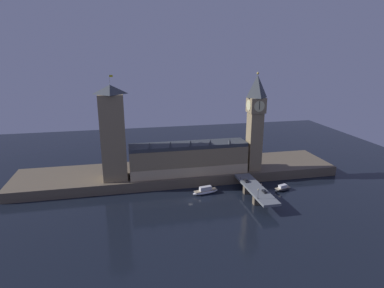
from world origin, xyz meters
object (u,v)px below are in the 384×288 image
(car_northbound_lead, at_px, (246,181))
(boat_upstream, at_px, (205,191))
(clock_tower, at_px, (255,120))
(boat_downstream, at_px, (283,188))
(pedestrian_far_rail, at_px, (240,178))
(car_southbound_lead, at_px, (264,191))
(street_lamp_near, at_px, (258,192))
(pedestrian_mid_walk, at_px, (262,185))
(victoria_tower, at_px, (113,133))

(car_northbound_lead, xyz_separation_m, boat_upstream, (-25.54, 2.59, -5.92))
(clock_tower, relative_size, boat_upstream, 3.83)
(boat_downstream, bearing_deg, pedestrian_far_rail, 165.17)
(car_southbound_lead, bearing_deg, street_lamp_near, -134.73)
(car_northbound_lead, bearing_deg, pedestrian_far_rail, 118.64)
(pedestrian_mid_walk, relative_size, boat_upstream, 0.10)
(victoria_tower, bearing_deg, pedestrian_far_rail, -14.43)
(victoria_tower, xyz_separation_m, boat_upstream, (54.27, -21.50, -34.77))
(clock_tower, relative_size, boat_downstream, 5.35)
(car_northbound_lead, xyz_separation_m, pedestrian_far_rail, (-2.25, 4.12, 0.28))
(car_southbound_lead, distance_m, boat_downstream, 25.02)
(victoria_tower, xyz_separation_m, pedestrian_mid_walk, (86.57, -32.69, -28.63))
(pedestrian_mid_walk, bearing_deg, pedestrian_far_rail, 125.31)
(clock_tower, height_order, street_lamp_near, clock_tower)
(car_southbound_lead, xyz_separation_m, pedestrian_mid_walk, (2.25, 8.73, 0.21))
(clock_tower, xyz_separation_m, pedestrian_mid_walk, (-6.33, -29.67, -33.70))
(clock_tower, distance_m, car_northbound_lead, 42.02)
(boat_upstream, bearing_deg, street_lamp_near, -49.86)
(clock_tower, height_order, boat_downstream, clock_tower)
(pedestrian_far_rail, bearing_deg, pedestrian_mid_walk, -54.69)
(clock_tower, height_order, boat_upstream, clock_tower)
(victoria_tower, bearing_deg, street_lamp_near, -32.22)
(street_lamp_near, height_order, boat_downstream, street_lamp_near)
(car_southbound_lead, height_order, pedestrian_mid_walk, pedestrian_mid_walk)
(clock_tower, bearing_deg, boat_upstream, -154.43)
(street_lamp_near, bearing_deg, car_northbound_lead, 83.83)
(pedestrian_mid_walk, height_order, boat_downstream, pedestrian_mid_walk)
(clock_tower, relative_size, car_southbound_lead, 16.03)
(car_northbound_lead, height_order, boat_upstream, car_northbound_lead)
(car_northbound_lead, bearing_deg, boat_upstream, 174.21)
(boat_downstream, bearing_deg, car_southbound_lead, -143.13)
(car_northbound_lead, xyz_separation_m, street_lamp_near, (-2.65, -24.55, 3.08))
(clock_tower, height_order, pedestrian_far_rail, clock_tower)
(car_southbound_lead, relative_size, pedestrian_far_rail, 2.30)
(car_northbound_lead, bearing_deg, car_southbound_lead, -75.42)
(boat_downstream, bearing_deg, boat_upstream, 173.79)
(street_lamp_near, distance_m, boat_downstream, 35.57)
(pedestrian_far_rail, xyz_separation_m, street_lamp_near, (-0.40, -28.67, 2.81))
(street_lamp_near, height_order, boat_upstream, street_lamp_near)
(pedestrian_mid_walk, bearing_deg, boat_upstream, 160.90)
(car_southbound_lead, xyz_separation_m, street_lamp_near, (-7.16, -7.22, 3.08))
(pedestrian_far_rail, height_order, boat_downstream, pedestrian_far_rail)
(pedestrian_far_rail, distance_m, boat_upstream, 24.15)
(pedestrian_far_rail, height_order, street_lamp_near, street_lamp_near)
(car_southbound_lead, bearing_deg, victoria_tower, 153.84)
(victoria_tower, bearing_deg, pedestrian_mid_walk, -20.68)
(boat_downstream, bearing_deg, car_northbound_lead, 173.33)
(boat_upstream, bearing_deg, car_southbound_lead, -33.53)
(victoria_tower, height_order, street_lamp_near, victoria_tower)
(car_northbound_lead, relative_size, pedestrian_mid_walk, 2.84)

